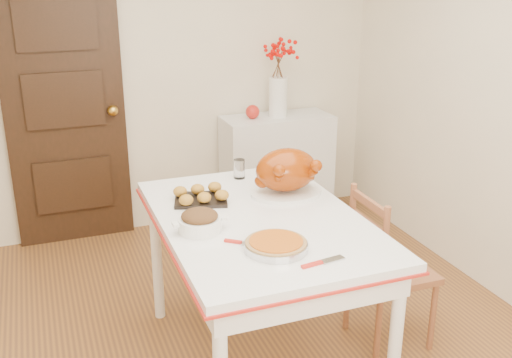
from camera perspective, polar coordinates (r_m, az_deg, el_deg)
name	(u,v)px	position (r m, az deg, el deg)	size (l,w,h in m)	color
wall_back	(158,72)	(4.65, -9.39, 10.09)	(3.50, 0.00, 2.50)	beige
door_back	(65,108)	(4.58, -17.81, 6.45)	(0.85, 0.06, 2.06)	black
sideboard	(277,168)	(4.90, 1.99, 1.02)	(0.88, 0.39, 0.88)	silver
kitchen_table	(259,293)	(3.12, 0.33, -10.82)	(0.97, 1.42, 0.85)	white
chair_oak	(392,267)	(3.38, 12.90, -8.25)	(0.40, 0.40, 0.90)	brown
berry_vase	(278,76)	(4.71, 2.15, 9.85)	(0.34, 0.34, 0.65)	white
apple	(253,112)	(4.68, -0.33, 6.45)	(0.11, 0.11, 0.11)	red
turkey_platter	(286,172)	(3.17, 2.92, 0.66)	(0.39, 0.31, 0.25)	#7F3305
pumpkin_pie	(276,244)	(2.59, 1.93, -6.21)	(0.28, 0.28, 0.06)	#B25111
stuffing_dish	(200,221)	(2.76, -5.41, -4.04)	(0.26, 0.20, 0.10)	brown
rolls_tray	(201,195)	(3.11, -5.30, -1.52)	(0.27, 0.21, 0.07)	#B57C27
pie_server	(323,262)	(2.50, 6.42, -7.86)	(0.21, 0.06, 0.01)	silver
carving_knife	(248,244)	(2.64, -0.74, -6.20)	(0.22, 0.05, 0.01)	silver
drinking_glass	(239,169)	(3.43, -1.61, 0.97)	(0.07, 0.07, 0.11)	white
shaker_pair	(280,166)	(3.53, 2.30, 1.27)	(0.09, 0.03, 0.09)	white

